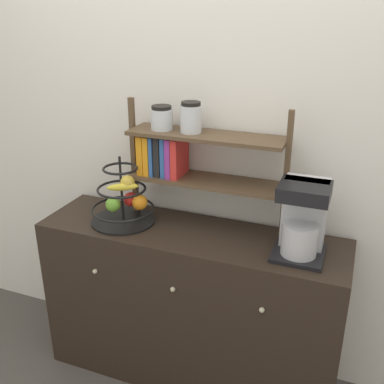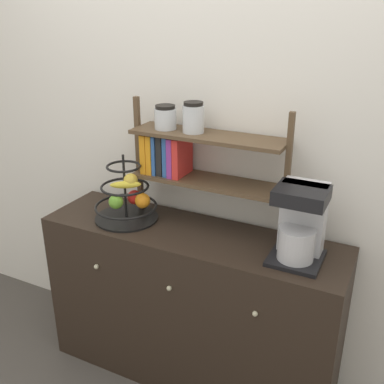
{
  "view_description": "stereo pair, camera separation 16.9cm",
  "coord_description": "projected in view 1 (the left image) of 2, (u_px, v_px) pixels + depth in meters",
  "views": [
    {
      "loc": [
        0.7,
        -1.56,
        1.84
      ],
      "look_at": [
        0.01,
        0.21,
        1.06
      ],
      "focal_mm": 42.0,
      "sensor_mm": 36.0,
      "label": 1
    },
    {
      "loc": [
        0.85,
        -1.49,
        1.84
      ],
      "look_at": [
        0.01,
        0.21,
        1.06
      ],
      "focal_mm": 42.0,
      "sensor_mm": 36.0,
      "label": 2
    }
  ],
  "objects": [
    {
      "name": "wall_back",
      "position": [
        209.0,
        127.0,
        2.18
      ],
      "size": [
        7.0,
        0.05,
        2.6
      ],
      "primitive_type": "cube",
      "color": "silver",
      "rests_on": "ground_plane"
    },
    {
      "name": "sideboard",
      "position": [
        190.0,
        306.0,
        2.29
      ],
      "size": [
        1.49,
        0.43,
        0.85
      ],
      "color": "black",
      "rests_on": "ground_plane"
    },
    {
      "name": "coffee_maker",
      "position": [
        303.0,
        219.0,
        1.89
      ],
      "size": [
        0.22,
        0.23,
        0.33
      ],
      "color": "black",
      "rests_on": "sideboard"
    },
    {
      "name": "fruit_stand",
      "position": [
        124.0,
        201.0,
        2.2
      ],
      "size": [
        0.32,
        0.32,
        0.34
      ],
      "color": "black",
      "rests_on": "sideboard"
    },
    {
      "name": "shelf_hutch",
      "position": [
        183.0,
        150.0,
        2.12
      ],
      "size": [
        0.78,
        0.2,
        0.6
      ],
      "color": "brown",
      "rests_on": "sideboard"
    }
  ]
}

